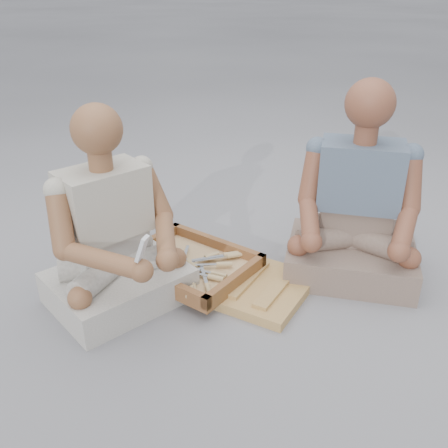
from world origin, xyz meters
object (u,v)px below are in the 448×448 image
Objects in this scene: tool_tray at (189,265)px; companion at (356,214)px; craftsman at (113,241)px; carved_panel at (235,280)px.

companion is at bearing 36.93° from tool_tray.
tool_tray is at bearing 17.67° from companion.
tool_tray is 0.77m from companion.
companion is (0.74, 0.73, 0.01)m from craftsman.
companion reaches higher than craftsman.
craftsman is at bearing 25.50° from companion.
carved_panel is 0.73× the size of companion.
tool_tray reaches higher than carved_panel.
carved_panel is 1.12× the size of tool_tray.
carved_panel is 0.77× the size of craftsman.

